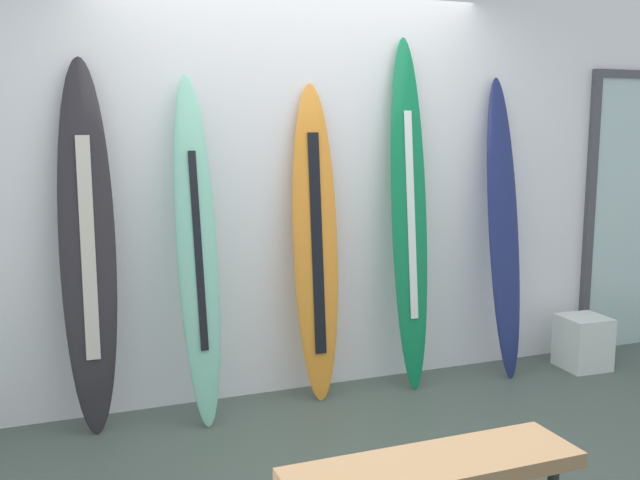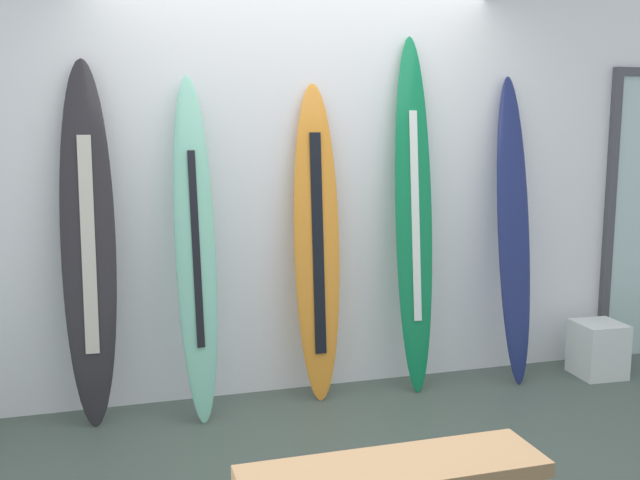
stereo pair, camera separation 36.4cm
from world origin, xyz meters
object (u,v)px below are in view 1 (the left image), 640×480
(surfboard_seafoam, at_px, (197,253))
(surfboard_navy, at_px, (503,230))
(bench, at_px, (433,475))
(surfboard_charcoal, at_px, (88,250))
(display_block_left, at_px, (583,342))
(surfboard_sunset, at_px, (316,244))
(surfboard_emerald, at_px, (409,218))

(surfboard_seafoam, height_order, surfboard_navy, surfboard_navy)
(surfboard_seafoam, distance_m, bench, 1.97)
(surfboard_charcoal, relative_size, surfboard_seafoam, 1.04)
(surfboard_seafoam, height_order, display_block_left, surfboard_seafoam)
(surfboard_charcoal, relative_size, surfboard_navy, 1.02)
(surfboard_charcoal, distance_m, bench, 2.26)
(display_block_left, bearing_deg, surfboard_sunset, 174.33)
(display_block_left, bearing_deg, surfboard_charcoal, 176.98)
(surfboard_navy, distance_m, display_block_left, 1.02)
(display_block_left, bearing_deg, surfboard_navy, 167.25)
(surfboard_charcoal, relative_size, bench, 1.79)
(display_block_left, bearing_deg, surfboard_seafoam, 177.83)
(bench, bearing_deg, display_block_left, 37.88)
(surfboard_charcoal, height_order, surfboard_sunset, surfboard_charcoal)
(surfboard_emerald, bearing_deg, surfboard_sunset, 177.75)
(surfboard_sunset, distance_m, display_block_left, 2.11)
(surfboard_sunset, distance_m, surfboard_emerald, 0.65)
(surfboard_sunset, height_order, surfboard_navy, surfboard_navy)
(surfboard_sunset, height_order, surfboard_emerald, surfboard_emerald)
(surfboard_navy, bearing_deg, surfboard_emerald, 177.51)
(surfboard_emerald, height_order, display_block_left, surfboard_emerald)
(surfboard_seafoam, bearing_deg, display_block_left, -2.17)
(surfboard_charcoal, distance_m, surfboard_seafoam, 0.59)
(surfboard_navy, bearing_deg, display_block_left, -12.75)
(surfboard_sunset, xyz_separation_m, surfboard_emerald, (0.63, -0.02, 0.13))
(surfboard_emerald, bearing_deg, bench, -115.37)
(surfboard_seafoam, xyz_separation_m, surfboard_sunset, (0.75, 0.09, -0.00))
(surfboard_emerald, distance_m, surfboard_navy, 0.71)
(surfboard_navy, distance_m, bench, 2.52)
(surfboard_emerald, height_order, surfboard_navy, surfboard_emerald)
(surfboard_sunset, height_order, bench, surfboard_sunset)
(surfboard_sunset, bearing_deg, display_block_left, -5.67)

